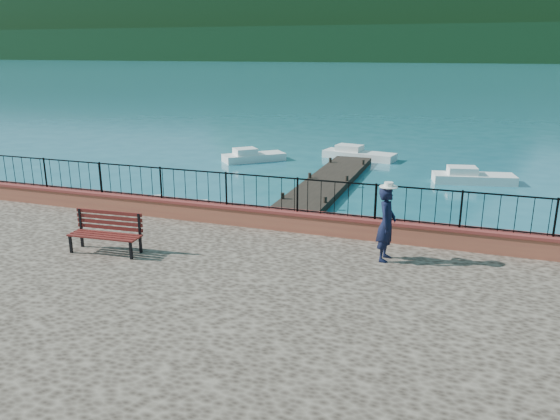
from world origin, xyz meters
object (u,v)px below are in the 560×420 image
Objects in this scene: park_bench at (106,241)px; boat_2 at (474,175)px; boat_4 at (359,152)px; person at (386,224)px; boat_0 at (161,207)px; boat_3 at (254,154)px.

park_bench is 0.50× the size of boat_2.
boat_2 is 0.90× the size of boat_4.
person reaches higher than park_bench.
boat_2 is at bearing 8.69° from boat_0.
person is at bearing -100.31° from boat_3.
park_bench is at bearing -102.41° from boat_0.
park_bench is at bearing -122.05° from boat_3.
person is 0.49× the size of boat_2.
boat_3 and boat_4 have the same top height.
person is (6.81, 1.83, 0.61)m from park_bench.
park_bench is 0.52× the size of boat_0.
boat_0 is at bearing 106.34° from park_bench.
boat_2 is (2.11, 14.61, -1.72)m from person.
park_bench reaches higher than boat_0.
boat_2 and boat_3 have the same top height.
boat_2 and boat_4 have the same top height.
park_bench is 1.03× the size of person.
boat_4 is (-6.42, 4.14, 0.00)m from boat_2.
person reaches higher than boat_2.
boat_4 is (5.63, 2.62, 0.00)m from boat_3.
boat_0 is at bearing -128.23° from boat_3.
boat_4 is (-4.32, 18.75, -1.72)m from person.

